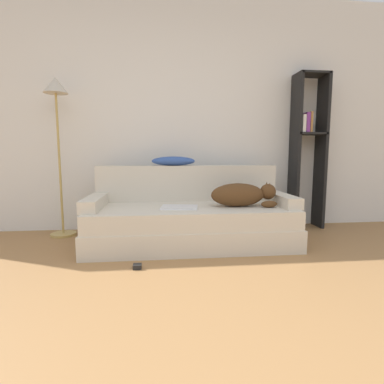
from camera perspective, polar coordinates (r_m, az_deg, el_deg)
name	(u,v)px	position (r m, az deg, el deg)	size (l,w,h in m)	color
wall_back	(166,114)	(3.65, -4.93, 14.51)	(7.03, 0.06, 2.70)	silver
couch	(191,225)	(2.97, -0.20, -6.36)	(1.98, 0.88, 0.38)	beige
couch_backrest	(187,183)	(3.27, -0.87, 1.70)	(1.94, 0.15, 0.38)	beige
couch_arm_left	(95,202)	(2.97, -18.03, -1.87)	(0.15, 0.69, 0.11)	beige
couch_arm_right	(281,199)	(3.15, 16.59, -1.32)	(0.15, 0.69, 0.11)	beige
dog	(242,195)	(2.94, 9.54, -0.48)	(0.64, 0.24, 0.23)	#513319
laptop	(179,207)	(2.82, -2.41, -2.91)	(0.37, 0.26, 0.02)	silver
throw_pillow	(173,161)	(3.26, -3.57, 5.90)	(0.47, 0.18, 0.10)	#335199
bookshelf	(308,144)	(3.86, 21.19, 8.44)	(0.37, 0.26, 1.82)	black
floor_lamp	(57,113)	(3.53, -24.36, 13.62)	(0.27, 0.27, 1.68)	tan
power_adapter	(137,266)	(2.43, -10.38, -13.77)	(0.07, 0.07, 0.04)	black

